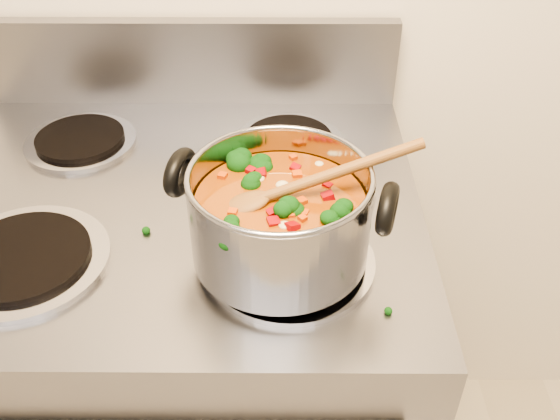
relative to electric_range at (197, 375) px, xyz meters
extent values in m
cube|color=gray|center=(0.00, 0.00, -0.01)|extent=(0.77, 0.67, 0.92)
cube|color=gray|center=(0.00, 0.31, 0.53)|extent=(0.77, 0.03, 0.16)
cylinder|color=#A5A5AD|center=(-0.18, -0.15, 0.46)|extent=(0.23, 0.23, 0.01)
cylinder|color=black|center=(-0.18, -0.15, 0.46)|extent=(0.18, 0.18, 0.01)
cylinder|color=#A5A5AD|center=(0.18, -0.15, 0.46)|extent=(0.23, 0.23, 0.01)
cylinder|color=black|center=(0.18, -0.15, 0.46)|extent=(0.18, 0.18, 0.01)
cylinder|color=#A5A5AD|center=(-0.18, 0.15, 0.46)|extent=(0.19, 0.19, 0.01)
cylinder|color=black|center=(-0.18, 0.15, 0.46)|extent=(0.15, 0.15, 0.01)
cylinder|color=#A5A5AD|center=(0.18, 0.15, 0.46)|extent=(0.19, 0.19, 0.01)
cylinder|color=black|center=(0.18, 0.15, 0.46)|extent=(0.15, 0.15, 0.01)
cylinder|color=gray|center=(0.17, -0.15, 0.53)|extent=(0.23, 0.23, 0.13)
torus|color=gray|center=(0.17, -0.15, 0.60)|extent=(0.24, 0.24, 0.01)
cylinder|color=#7D380B|center=(0.17, -0.15, 0.52)|extent=(0.22, 0.22, 0.09)
torus|color=black|center=(0.04, -0.11, 0.58)|extent=(0.04, 0.08, 0.08)
torus|color=black|center=(0.30, -0.19, 0.58)|extent=(0.04, 0.08, 0.08)
ellipsoid|color=black|center=(0.24, -0.14, 0.56)|extent=(0.04, 0.04, 0.03)
ellipsoid|color=black|center=(0.18, -0.14, 0.56)|extent=(0.04, 0.04, 0.03)
ellipsoid|color=black|center=(0.15, -0.11, 0.56)|extent=(0.04, 0.04, 0.03)
ellipsoid|color=black|center=(0.25, -0.10, 0.56)|extent=(0.04, 0.04, 0.03)
ellipsoid|color=black|center=(0.22, -0.13, 0.56)|extent=(0.04, 0.04, 0.03)
ellipsoid|color=black|center=(0.23, -0.10, 0.56)|extent=(0.04, 0.04, 0.03)
ellipsoid|color=black|center=(0.19, -0.22, 0.56)|extent=(0.04, 0.04, 0.03)
ellipsoid|color=black|center=(0.23, -0.12, 0.56)|extent=(0.04, 0.04, 0.03)
ellipsoid|color=#9D0513|center=(0.12, -0.16, 0.56)|extent=(0.01, 0.01, 0.01)
ellipsoid|color=#9D0513|center=(0.18, -0.09, 0.56)|extent=(0.01, 0.01, 0.01)
ellipsoid|color=#9D0513|center=(0.24, -0.14, 0.56)|extent=(0.01, 0.01, 0.01)
ellipsoid|color=#9D0513|center=(0.15, -0.23, 0.56)|extent=(0.01, 0.01, 0.01)
ellipsoid|color=#9D0513|center=(0.21, -0.07, 0.56)|extent=(0.01, 0.01, 0.01)
ellipsoid|color=#9D0513|center=(0.12, -0.14, 0.56)|extent=(0.01, 0.01, 0.01)
ellipsoid|color=#9D0513|center=(0.25, -0.10, 0.56)|extent=(0.01, 0.01, 0.01)
ellipsoid|color=#9D0513|center=(0.22, -0.10, 0.56)|extent=(0.01, 0.01, 0.01)
ellipsoid|color=#9D0513|center=(0.15, -0.13, 0.56)|extent=(0.01, 0.01, 0.01)
ellipsoid|color=#9D0513|center=(0.22, -0.10, 0.56)|extent=(0.01, 0.01, 0.01)
ellipsoid|color=#9D0513|center=(0.20, -0.09, 0.56)|extent=(0.01, 0.01, 0.01)
ellipsoid|color=#9D0513|center=(0.10, -0.12, 0.56)|extent=(0.01, 0.01, 0.01)
ellipsoid|color=#B43F0A|center=(0.11, -0.16, 0.56)|extent=(0.01, 0.01, 0.01)
ellipsoid|color=#B43F0A|center=(0.10, -0.19, 0.56)|extent=(0.01, 0.01, 0.01)
ellipsoid|color=#B43F0A|center=(0.12, -0.23, 0.56)|extent=(0.01, 0.01, 0.01)
ellipsoid|color=#B43F0A|center=(0.11, -0.11, 0.56)|extent=(0.01, 0.01, 0.01)
ellipsoid|color=#B43F0A|center=(0.13, -0.07, 0.56)|extent=(0.01, 0.01, 0.01)
ellipsoid|color=#B43F0A|center=(0.26, -0.15, 0.56)|extent=(0.01, 0.01, 0.01)
ellipsoid|color=#B43F0A|center=(0.18, -0.08, 0.56)|extent=(0.01, 0.01, 0.01)
ellipsoid|color=#B43F0A|center=(0.21, -0.22, 0.56)|extent=(0.01, 0.01, 0.01)
ellipsoid|color=#B43F0A|center=(0.13, -0.19, 0.56)|extent=(0.01, 0.01, 0.01)
ellipsoid|color=#B43F0A|center=(0.11, -0.21, 0.56)|extent=(0.01, 0.01, 0.01)
ellipsoid|color=#B43F0A|center=(0.19, -0.21, 0.56)|extent=(0.01, 0.01, 0.01)
ellipsoid|color=#B43F0A|center=(0.23, -0.09, 0.56)|extent=(0.01, 0.01, 0.01)
ellipsoid|color=#CAB98B|center=(0.15, -0.21, 0.56)|extent=(0.02, 0.02, 0.01)
ellipsoid|color=#CAB98B|center=(0.24, -0.18, 0.56)|extent=(0.02, 0.02, 0.01)
ellipsoid|color=#CAB98B|center=(0.23, -0.07, 0.56)|extent=(0.02, 0.02, 0.01)
ellipsoid|color=#CAB98B|center=(0.21, -0.17, 0.56)|extent=(0.02, 0.02, 0.01)
ellipsoid|color=#CAB98B|center=(0.22, -0.14, 0.56)|extent=(0.02, 0.02, 0.01)
ellipsoid|color=brown|center=(0.12, -0.16, 0.56)|extent=(0.08, 0.05, 0.03)
cylinder|color=brown|center=(0.24, -0.14, 0.59)|extent=(0.23, 0.06, 0.08)
ellipsoid|color=black|center=(0.28, -0.25, 0.46)|extent=(0.01, 0.01, 0.01)
ellipsoid|color=black|center=(0.01, -0.10, 0.46)|extent=(0.01, 0.01, 0.01)
ellipsoid|color=black|center=(0.04, -0.02, 0.46)|extent=(0.01, 0.01, 0.01)
ellipsoid|color=black|center=(0.19, 0.04, 0.46)|extent=(0.01, 0.01, 0.01)
camera|label=1|loc=(0.17, -0.78, 1.04)|focal=40.00mm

